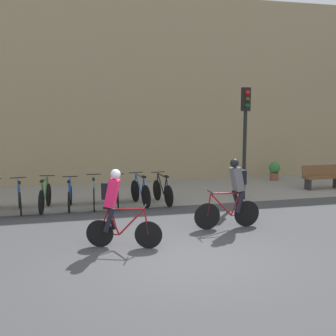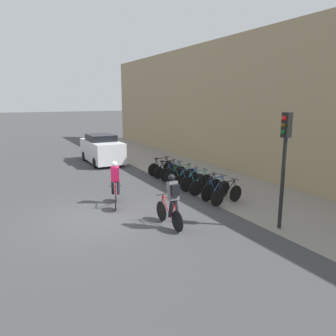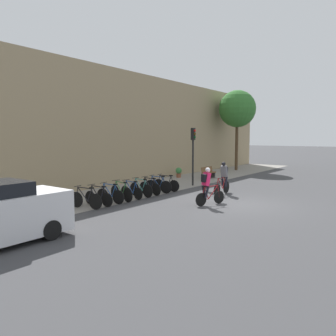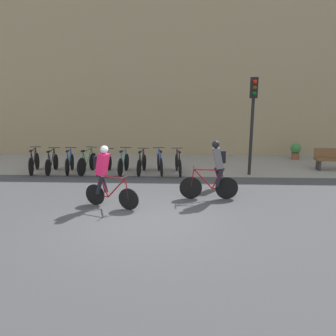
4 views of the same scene
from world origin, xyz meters
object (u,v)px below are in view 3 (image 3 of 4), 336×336
(parked_bike_3, at_px, (121,192))
(traffic_light_pole, at_px, (193,146))
(parked_bike_7, at_px, (158,186))
(parked_bike_0, at_px, (86,199))
(parked_bike_1, at_px, (99,197))
(parked_bike_2, at_px, (110,195))
(parked_bike_5, at_px, (141,189))
(parked_bike_4, at_px, (132,191))
(parked_bike_8, at_px, (166,184))
(cyclist_pink, at_px, (207,185))
(parked_bike_6, at_px, (150,187))
(potted_plant, at_px, (179,172))
(cyclist_grey, at_px, (223,177))
(bench, at_px, (208,172))

(parked_bike_3, relative_size, traffic_light_pole, 0.47)
(parked_bike_3, xyz_separation_m, parked_bike_7, (2.90, 0.00, -0.00))
(parked_bike_0, xyz_separation_m, parked_bike_1, (0.72, -0.00, -0.02))
(parked_bike_1, height_order, parked_bike_2, parked_bike_2)
(parked_bike_1, height_order, parked_bike_7, parked_bike_7)
(parked_bike_7, distance_m, traffic_light_pole, 4.12)
(parked_bike_2, relative_size, parked_bike_3, 0.92)
(parked_bike_0, distance_m, parked_bike_5, 3.62)
(parked_bike_3, bearing_deg, parked_bike_4, -0.05)
(parked_bike_1, relative_size, parked_bike_7, 1.01)
(parked_bike_5, xyz_separation_m, parked_bike_8, (2.17, -0.00, -0.01))
(parked_bike_0, height_order, parked_bike_2, parked_bike_0)
(cyclist_pink, height_order, parked_bike_6, cyclist_pink)
(parked_bike_5, height_order, traffic_light_pole, traffic_light_pole)
(parked_bike_3, distance_m, parked_bike_7, 2.90)
(parked_bike_5, height_order, parked_bike_7, parked_bike_7)
(parked_bike_0, height_order, parked_bike_8, parked_bike_0)
(parked_bike_1, height_order, potted_plant, parked_bike_1)
(parked_bike_4, relative_size, parked_bike_8, 0.94)
(parked_bike_5, relative_size, parked_bike_6, 1.04)
(cyclist_grey, bearing_deg, parked_bike_1, 153.53)
(parked_bike_4, bearing_deg, parked_bike_2, 179.95)
(cyclist_grey, bearing_deg, potted_plant, 54.11)
(bench, bearing_deg, parked_bike_8, -171.74)
(parked_bike_5, relative_size, traffic_light_pole, 0.46)
(parked_bike_0, distance_m, bench, 12.25)
(parked_bike_1, bearing_deg, parked_bike_7, 0.03)
(cyclist_pink, height_order, parked_bike_3, cyclist_pink)
(bench, bearing_deg, cyclist_pink, -150.17)
(parked_bike_2, height_order, parked_bike_3, parked_bike_3)
(parked_bike_0, height_order, parked_bike_3, parked_bike_3)
(parked_bike_5, xyz_separation_m, bench, (8.60, 0.93, 0.06))
(cyclist_grey, relative_size, parked_bike_0, 1.04)
(traffic_light_pole, bearing_deg, cyclist_grey, -118.47)
(parked_bike_3, bearing_deg, parked_bike_0, 180.00)
(parked_bike_8, bearing_deg, cyclist_pink, -117.16)
(cyclist_grey, distance_m, parked_bike_6, 4.06)
(parked_bike_6, height_order, traffic_light_pole, traffic_light_pole)
(cyclist_grey, distance_m, bench, 6.66)
(traffic_light_pole, height_order, potted_plant, traffic_light_pole)
(parked_bike_3, relative_size, parked_bike_4, 1.10)
(parked_bike_3, xyz_separation_m, parked_bike_8, (3.62, -0.00, -0.01))
(cyclist_pink, bearing_deg, parked_bike_3, 112.60)
(parked_bike_1, distance_m, parked_bike_4, 2.17)
(parked_bike_8, bearing_deg, parked_bike_1, -179.99)
(parked_bike_5, distance_m, parked_bike_8, 2.17)
(cyclist_pink, xyz_separation_m, parked_bike_2, (-2.35, 3.90, -0.55))
(parked_bike_5, xyz_separation_m, potted_plant, (7.77, 3.07, 0.03))
(parked_bike_7, relative_size, bench, 1.08)
(parked_bike_0, xyz_separation_m, parked_bike_8, (5.79, -0.00, -0.01))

